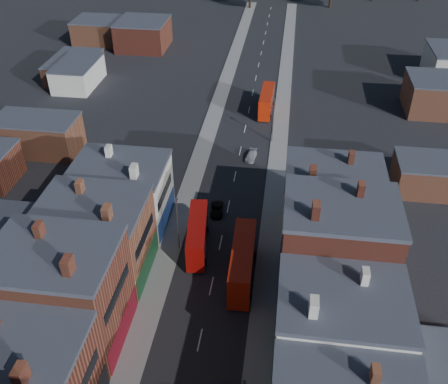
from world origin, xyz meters
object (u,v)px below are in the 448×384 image
(bus_0, at_px, (197,234))
(car_2, at_px, (217,209))
(bus_1, at_px, (242,262))
(bus_2, at_px, (267,101))
(car_3, at_px, (251,156))

(bus_0, height_order, car_2, bus_0)
(bus_1, height_order, car_2, bus_1)
(bus_2, bearing_deg, car_3, -92.59)
(bus_2, height_order, car_2, bus_2)
(bus_2, distance_m, car_3, 18.02)
(bus_1, bearing_deg, bus_0, 142.51)
(car_2, bearing_deg, bus_1, -73.55)
(car_2, height_order, car_3, car_2)
(car_2, bearing_deg, bus_0, -105.01)
(bus_0, relative_size, car_2, 2.60)
(bus_0, relative_size, car_3, 2.75)
(bus_1, xyz_separation_m, bus_2, (-0.12, 45.73, -0.30))
(bus_0, distance_m, car_2, 8.18)
(bus_0, height_order, car_3, bus_0)
(bus_2, bearing_deg, bus_1, -88.24)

